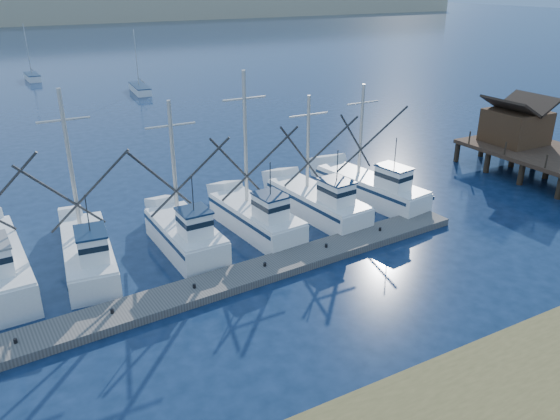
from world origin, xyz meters
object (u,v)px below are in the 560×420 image
object	(u,v)px
sailboat_near	(140,89)
sailboat_far	(32,77)
timber_pier	(553,147)
floating_dock	(213,286)

from	to	relation	value
sailboat_near	sailboat_far	xyz separation A→B (m)	(-11.54, 17.12, 0.02)
timber_pier	sailboat_far	distance (m)	72.24
sailboat_near	sailboat_far	size ratio (longest dim) A/B	1.00
timber_pier	sailboat_far	bearing A→B (deg)	114.19
sailboat_near	sailboat_far	bearing A→B (deg)	128.30
floating_dock	sailboat_near	distance (m)	52.51
floating_dock	sailboat_near	size ratio (longest dim) A/B	3.89
floating_dock	sailboat_far	bearing A→B (deg)	86.87
sailboat_near	sailboat_far	world-z (taller)	same
floating_dock	timber_pier	world-z (taller)	timber_pier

